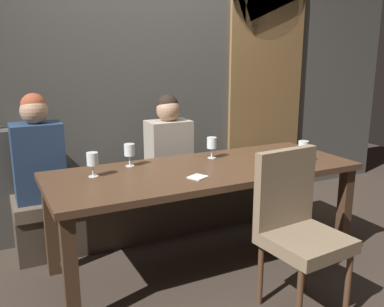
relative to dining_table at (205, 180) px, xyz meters
name	(u,v)px	position (x,y,z in m)	size (l,w,h in m)	color
ground	(204,262)	(0.00, 0.00, -0.65)	(9.00, 9.00, 0.00)	#382D26
back_wall_tiled	(142,56)	(0.00, 1.22, 0.85)	(6.00, 0.12, 3.00)	#4C4944
arched_door	(266,68)	(1.35, 1.15, 0.71)	(0.90, 0.05, 2.55)	olive
dining_table	(205,180)	(0.00, 0.00, 0.00)	(2.20, 0.84, 0.74)	#412B1C
banquette_bench	(167,204)	(0.00, 0.70, -0.42)	(2.50, 0.44, 0.45)	#40352A
chair_near_side	(296,221)	(0.24, -0.72, -0.09)	(0.48, 0.48, 0.98)	#4C3321
diner_redhead	(38,151)	(-1.04, 0.68, 0.18)	(0.36, 0.24, 0.80)	navy
diner_bearded	(169,141)	(0.02, 0.68, 0.15)	(0.36, 0.24, 0.75)	#9E9384
wine_glass_end_left	(129,151)	(-0.46, 0.28, 0.20)	(0.08, 0.08, 0.16)	silver
wine_glass_near_left	(92,160)	(-0.76, 0.14, 0.20)	(0.08, 0.08, 0.16)	silver
wine_glass_center_back	(212,144)	(0.18, 0.22, 0.20)	(0.08, 0.08, 0.16)	silver
wine_glass_near_right	(303,148)	(0.72, -0.20, 0.20)	(0.08, 0.08, 0.16)	silver
espresso_cup	(267,159)	(0.48, -0.08, 0.11)	(0.12, 0.12, 0.06)	white
folded_napkin	(198,177)	(-0.15, -0.19, 0.09)	(0.11, 0.10, 0.01)	silver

